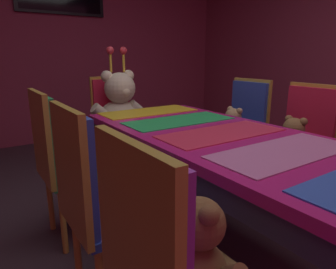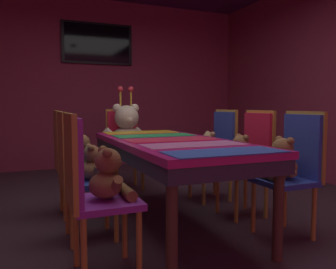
{
  "view_description": "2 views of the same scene",
  "coord_description": "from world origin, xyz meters",
  "views": [
    {
      "loc": [
        -1.22,
        -1.25,
        1.18
      ],
      "look_at": [
        -0.15,
        0.35,
        0.68
      ],
      "focal_mm": 32.35,
      "sensor_mm": 36.0,
      "label": 1
    },
    {
      "loc": [
        -1.14,
        -2.67,
        1.03
      ],
      "look_at": [
        0.24,
        0.66,
        0.73
      ],
      "focal_mm": 36.77,
      "sensor_mm": 36.0,
      "label": 2
    }
  ],
  "objects": [
    {
      "name": "teddy_right_2",
      "position": [
        0.68,
        0.58,
        0.58
      ],
      "size": [
        0.24,
        0.31,
        0.29
      ],
      "rotation": [
        0.0,
        0.0,
        3.14
      ],
      "color": "tan",
      "rests_on": "chair_right_2"
    },
    {
      "name": "chair_left_2",
      "position": [
        -0.8,
        0.62,
        0.6
      ],
      "size": [
        0.42,
        0.41,
        0.98
      ],
      "color": "#268C4C",
      "rests_on": "ground_plane"
    },
    {
      "name": "banquet_table",
      "position": [
        0.0,
        0.0,
        0.65
      ],
      "size": [
        0.9,
        2.02,
        0.75
      ],
      "color": "#C61E72",
      "rests_on": "ground_plane"
    },
    {
      "name": "teddy_left_2",
      "position": [
        -0.65,
        0.62,
        0.59
      ],
      "size": [
        0.25,
        0.33,
        0.31
      ],
      "color": "olive",
      "rests_on": "chair_left_2"
    },
    {
      "name": "throne_chair",
      "position": [
        0.0,
        1.54,
        0.6
      ],
      "size": [
        0.41,
        0.42,
        0.98
      ],
      "rotation": [
        0.0,
        0.0,
        -1.57
      ],
      "color": "red",
      "rests_on": "ground_plane"
    },
    {
      "name": "wall_back",
      "position": [
        0.0,
        3.2,
        1.4
      ],
      "size": [
        5.2,
        0.12,
        2.8
      ],
      "primitive_type": "cube",
      "color": "#99334C",
      "rests_on": "ground_plane"
    },
    {
      "name": "chair_right_1",
      "position": [
        0.83,
        -0.01,
        0.6
      ],
      "size": [
        0.42,
        0.41,
        0.98
      ],
      "rotation": [
        0.0,
        0.0,
        3.14
      ],
      "color": "red",
      "rests_on": "ground_plane"
    },
    {
      "name": "chair_left_1",
      "position": [
        -0.82,
        -0.03,
        0.6
      ],
      "size": [
        0.42,
        0.41,
        0.98
      ],
      "color": "#2D47B2",
      "rests_on": "ground_plane"
    },
    {
      "name": "teddy_right_1",
      "position": [
        0.69,
        -0.01,
        0.59
      ],
      "size": [
        0.25,
        0.32,
        0.31
      ],
      "rotation": [
        0.0,
        0.0,
        3.14
      ],
      "color": "olive",
      "rests_on": "chair_right_1"
    },
    {
      "name": "chair_right_2",
      "position": [
        0.83,
        0.58,
        0.6
      ],
      "size": [
        0.42,
        0.41,
        0.98
      ],
      "rotation": [
        0.0,
        0.0,
        3.14
      ],
      "color": "#2D47B2",
      "rests_on": "ground_plane"
    },
    {
      "name": "teddy_left_1",
      "position": [
        -0.67,
        -0.03,
        0.58
      ],
      "size": [
        0.23,
        0.29,
        0.28
      ],
      "color": "olive",
      "rests_on": "chair_left_1"
    },
    {
      "name": "king_teddy_bear",
      "position": [
        0.0,
        1.38,
        0.72
      ],
      "size": [
        0.63,
        0.49,
        0.8
      ],
      "rotation": [
        0.0,
        0.0,
        -1.57
      ],
      "color": "beige",
      "rests_on": "throne_chair"
    },
    {
      "name": "teddy_left_0",
      "position": [
        -0.68,
        -0.63,
        0.6
      ],
      "size": [
        0.27,
        0.34,
        0.32
      ],
      "color": "brown",
      "rests_on": "chair_left_0"
    },
    {
      "name": "chair_left_0",
      "position": [
        -0.83,
        -0.63,
        0.6
      ],
      "size": [
        0.42,
        0.41,
        0.98
      ],
      "color": "purple",
      "rests_on": "ground_plane"
    },
    {
      "name": "ground_plane",
      "position": [
        0.0,
        0.0,
        0.0
      ],
      "size": [
        7.9,
        7.9,
        0.0
      ],
      "primitive_type": "plane",
      "color": "#3F2D38"
    }
  ]
}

